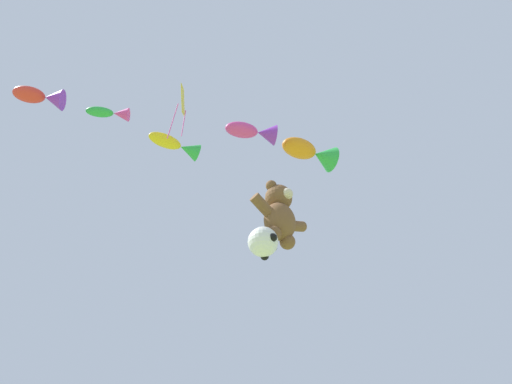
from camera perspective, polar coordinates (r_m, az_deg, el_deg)
The scene contains 8 objects.
teddy_bear_kite at distance 12.17m, azimuth 3.38°, elevation -3.13°, with size 2.26×0.99×2.29m.
soccer_ball_kite at distance 11.02m, azimuth 1.04°, elevation -7.15°, with size 0.93×0.93×0.86m.
fish_kite_tangerine at distance 16.36m, azimuth 7.92°, elevation 5.59°, with size 2.47×1.66×1.08m.
fish_kite_magenta at distance 15.53m, azimuth -0.28°, elevation 8.58°, with size 2.05×1.65×0.81m.
fish_kite_goldfin at distance 14.92m, azimuth -11.19°, elevation 6.54°, with size 1.96×1.06×0.67m.
fish_kite_emerald at distance 15.38m, azimuth -20.09°, elevation 10.55°, with size 1.47×1.24×0.50m.
fish_kite_crimson at distance 15.65m, azimuth -28.31°, elevation 11.91°, with size 1.71×1.38×0.73m.
diamond_kite at distance 14.87m, azimuth -10.49°, elevation 12.42°, with size 0.94×1.11×2.86m.
Camera 1 is at (-3.99, -3.13, 1.74)m, focal length 28.00 mm.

